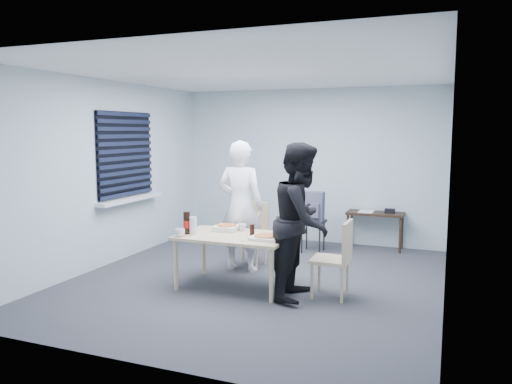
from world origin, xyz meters
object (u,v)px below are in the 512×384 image
at_px(mug_a, 180,232).
at_px(soda_bottle, 187,223).
at_px(person_black, 302,221).
at_px(stool, 313,227).
at_px(side_table, 375,217).
at_px(dining_table, 234,240).
at_px(backpack, 313,207).
at_px(chair_right, 338,254).
at_px(mug_b, 242,227).
at_px(chair_far, 252,229).
at_px(person_white, 241,206).

height_order(mug_a, soda_bottle, soda_bottle).
height_order(person_black, mug_a, person_black).
bearing_deg(stool, side_table, 33.05).
bearing_deg(stool, dining_table, -101.93).
distance_m(backpack, soda_bottle, 2.42).
bearing_deg(soda_bottle, side_table, 56.02).
height_order(dining_table, chair_right, chair_right).
relative_size(chair_right, mug_b, 8.90).
xyz_separation_m(chair_far, stool, (0.61, 1.04, -0.12)).
distance_m(chair_right, mug_b, 1.27).
relative_size(dining_table, person_black, 0.75).
bearing_deg(person_black, dining_table, 86.84).
distance_m(dining_table, chair_far, 1.04).
height_order(backpack, soda_bottle, backpack).
bearing_deg(mug_b, side_table, 61.31).
height_order(chair_right, mug_b, chair_right).
distance_m(chair_far, soda_bottle, 1.26).
height_order(person_black, stool, person_black).
distance_m(chair_far, mug_b, 0.82).
distance_m(chair_right, stool, 2.15).
relative_size(chair_right, stool, 1.76).
xyz_separation_m(dining_table, person_white, (-0.22, 0.71, 0.30)).
relative_size(chair_far, stool, 1.76).
relative_size(chair_right, mug_a, 7.24).
bearing_deg(person_black, stool, 11.22).
bearing_deg(stool, person_white, -115.74).
height_order(chair_far, side_table, chair_far).
relative_size(side_table, mug_b, 8.98).
distance_m(chair_far, person_black, 1.53).
height_order(person_white, side_table, person_white).
relative_size(person_white, mug_b, 17.70).
bearing_deg(side_table, mug_a, -122.41).
distance_m(side_table, backpack, 1.07).
bearing_deg(chair_right, dining_table, -176.59).
height_order(dining_table, stool, dining_table).
bearing_deg(dining_table, side_table, 63.54).
distance_m(dining_table, soda_bottle, 0.62).
xyz_separation_m(dining_table, soda_bottle, (-0.57, -0.15, 0.19)).
bearing_deg(person_black, mug_a, 100.93).
bearing_deg(mug_b, person_white, 115.59).
distance_m(side_table, mug_b, 2.73).
xyz_separation_m(chair_right, person_white, (-1.47, 0.63, 0.37)).
bearing_deg(side_table, mug_b, -118.69).
relative_size(chair_far, side_table, 0.99).
relative_size(backpack, mug_b, 4.52).
xyz_separation_m(chair_far, chair_right, (1.43, -0.95, 0.00)).
bearing_deg(backpack, person_white, -126.81).
xyz_separation_m(person_white, side_table, (1.53, 1.92, -0.37)).
distance_m(dining_table, person_black, 0.91).
distance_m(person_black, backpack, 2.14).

